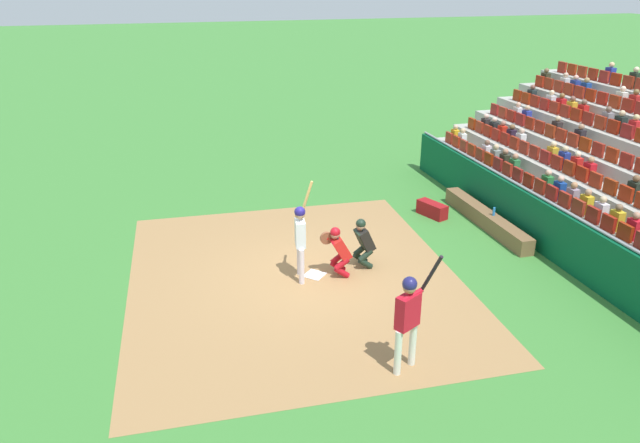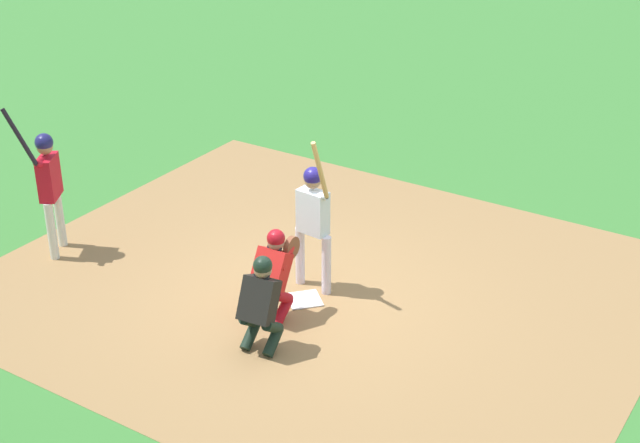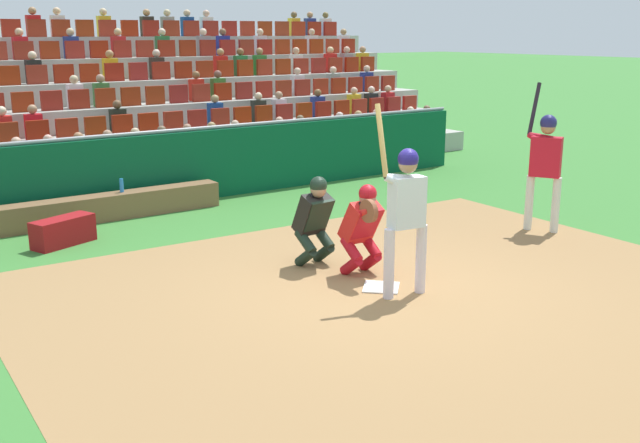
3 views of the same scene
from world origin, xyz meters
name	(u,v)px [view 2 (image 2 of 3)]	position (x,y,z in m)	size (l,w,h in m)	color
ground_plane	(304,300)	(0.00, 0.00, 0.00)	(160.00, 160.00, 0.00)	#3A7A32
infield_dirt_patch	(323,284)	(0.00, 0.50, 0.00)	(8.92, 7.58, 0.01)	#997246
home_plate_marker	(304,299)	(0.00, 0.00, 0.02)	(0.44, 0.44, 0.02)	white
batter_at_plate	(313,215)	(-0.06, 0.35, 1.14)	(0.61, 0.51, 2.33)	silver
catcher_crouching	(274,270)	(-0.13, -0.54, 0.71)	(0.46, 0.71, 1.26)	#AE101A
home_plate_umpire	(261,301)	(0.14, -1.25, 0.70)	(0.48, 0.49, 1.28)	black
on_deck_batter	(48,179)	(-3.91, -0.64, 1.19)	(0.50, 0.74, 2.35)	silver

